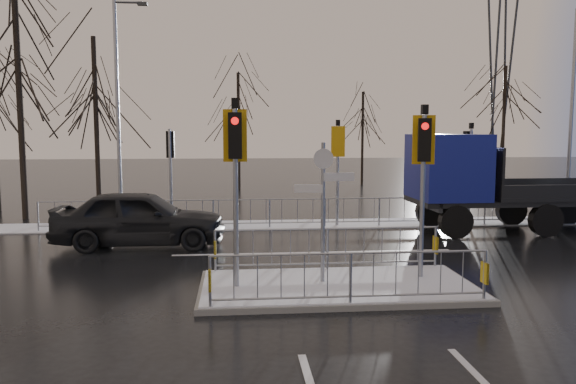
{
  "coord_description": "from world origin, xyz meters",
  "views": [
    {
      "loc": [
        -2.19,
        -11.83,
        3.46
      ],
      "look_at": [
        -0.77,
        3.4,
        1.8
      ],
      "focal_mm": 35.0,
      "sensor_mm": 36.0,
      "label": 1
    }
  ],
  "objects": [
    {
      "name": "flatbed_truck",
      "position": [
        6.03,
        6.68,
        1.79
      ],
      "size": [
        7.25,
        2.67,
        3.36
      ],
      "color": "black",
      "rests_on": "ground"
    },
    {
      "name": "pylon_wires",
      "position": [
        16.88,
        30.0,
        11.03
      ],
      "size": [
        70.0,
        2.38,
        19.97
      ],
      "color": "#2D3033",
      "rests_on": "ground"
    },
    {
      "name": "car_far_lane",
      "position": [
        -5.07,
        5.17,
        0.86
      ],
      "size": [
        5.08,
        2.05,
        1.73
      ],
      "primitive_type": "imported",
      "rotation": [
        0.0,
        0.0,
        1.57
      ],
      "color": "black",
      "rests_on": "ground"
    },
    {
      "name": "tree_far_a",
      "position": [
        -2.0,
        22.0,
        4.82
      ],
      "size": [
        3.75,
        3.75,
        7.08
      ],
      "color": "black",
      "rests_on": "ground"
    },
    {
      "name": "tree_near_b",
      "position": [
        -8.0,
        12.5,
        5.15
      ],
      "size": [
        4.0,
        4.0,
        7.55
      ],
      "color": "black",
      "rests_on": "ground"
    },
    {
      "name": "tree_far_c",
      "position": [
        14.0,
        21.0,
        5.15
      ],
      "size": [
        4.0,
        4.0,
        7.55
      ],
      "color": "black",
      "rests_on": "ground"
    },
    {
      "name": "far_kerb_fixtures",
      "position": [
        0.29,
        8.09,
        1.02
      ],
      "size": [
        18.0,
        0.65,
        3.83
      ],
      "color": "gray",
      "rests_on": "ground"
    },
    {
      "name": "tree_near_a",
      "position": [
        -10.5,
        11.0,
        6.11
      ],
      "size": [
        4.75,
        4.75,
        8.97
      ],
      "color": "black",
      "rests_on": "ground"
    },
    {
      "name": "traffic_island",
      "position": [
        -0.01,
        0.01,
        0.39
      ],
      "size": [
        6.0,
        3.04,
        4.15
      ],
      "color": "slate",
      "rests_on": "ground"
    },
    {
      "name": "street_lamp_right",
      "position": [
        10.57,
        8.5,
        4.39
      ],
      "size": [
        1.25,
        0.18,
        8.0
      ],
      "color": "gray",
      "rests_on": "ground"
    },
    {
      "name": "tree_far_b",
      "position": [
        6.0,
        24.0,
        4.18
      ],
      "size": [
        3.25,
        3.25,
        6.14
      ],
      "color": "black",
      "rests_on": "ground"
    },
    {
      "name": "lane_markings",
      "position": [
        0.0,
        -0.33,
        0.0
      ],
      "size": [
        8.0,
        11.38,
        0.01
      ],
      "color": "silver",
      "rests_on": "ground"
    },
    {
      "name": "street_lamp_left",
      "position": [
        -6.43,
        9.5,
        4.49
      ],
      "size": [
        1.25,
        0.18,
        8.2
      ],
      "color": "gray",
      "rests_on": "ground"
    },
    {
      "name": "snow_verge",
      "position": [
        0.0,
        8.6,
        0.02
      ],
      "size": [
        30.0,
        2.0,
        0.04
      ],
      "primitive_type": "cube",
      "color": "white",
      "rests_on": "ground"
    },
    {
      "name": "ground",
      "position": [
        0.0,
        0.0,
        0.0
      ],
      "size": [
        120.0,
        120.0,
        0.0
      ],
      "primitive_type": "plane",
      "color": "black",
      "rests_on": "ground"
    }
  ]
}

